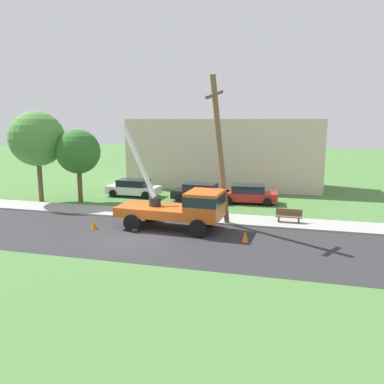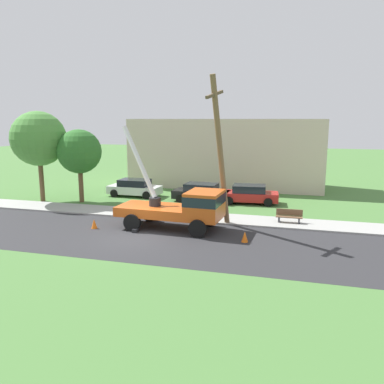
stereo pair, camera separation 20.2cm
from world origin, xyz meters
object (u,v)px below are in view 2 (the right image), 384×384
object	(u,v)px
parked_sedan_black	(201,192)
parked_sedan_red	(249,194)
traffic_cone_behind	(94,224)
parked_sedan_white	(135,188)
utility_truck	(183,206)
roadside_tree_far	(79,152)
leaning_utility_pole	(220,152)
traffic_cone_ahead	(245,237)
park_bench	(289,216)
roadside_tree_near	(39,139)

from	to	relation	value
parked_sedan_black	parked_sedan_red	size ratio (longest dim) A/B	0.99
traffic_cone_behind	parked_sedan_white	world-z (taller)	parked_sedan_white
parked_sedan_white	parked_sedan_black	world-z (taller)	same
utility_truck	parked_sedan_black	world-z (taller)	utility_truck
parked_sedan_white	traffic_cone_behind	bearing A→B (deg)	-80.16
utility_truck	roadside_tree_far	world-z (taller)	utility_truck
leaning_utility_pole	traffic_cone_ahead	size ratio (longest dim) A/B	15.77
leaning_utility_pole	traffic_cone_ahead	world-z (taller)	leaning_utility_pole
park_bench	roadside_tree_far	distance (m)	16.39
traffic_cone_behind	parked_sedan_red	world-z (taller)	parked_sedan_red
utility_truck	parked_sedan_black	bearing A→B (deg)	96.64
parked_sedan_black	roadside_tree_near	world-z (taller)	roadside_tree_near
parked_sedan_white	parked_sedan_red	world-z (taller)	same
traffic_cone_ahead	roadside_tree_near	world-z (taller)	roadside_tree_near
traffic_cone_behind	roadside_tree_near	world-z (taller)	roadside_tree_near
traffic_cone_ahead	parked_sedan_black	bearing A→B (deg)	116.76
utility_truck	parked_sedan_red	size ratio (longest dim) A/B	1.49
traffic_cone_behind	parked_sedan_red	bearing A→B (deg)	50.06
utility_truck	parked_sedan_red	xyz separation A→B (m)	(2.78, 8.27, -0.70)
utility_truck	roadside_tree_near	size ratio (longest dim) A/B	0.96
traffic_cone_behind	park_bench	xyz separation A→B (m)	(11.11, 4.17, 0.18)
leaning_utility_pole	traffic_cone_ahead	bearing A→B (deg)	-51.52
park_bench	roadside_tree_far	bearing A→B (deg)	171.67
parked_sedan_white	park_bench	xyz separation A→B (m)	(12.80, -5.59, -0.25)
traffic_cone_ahead	park_bench	distance (m)	4.88
park_bench	parked_sedan_white	bearing A→B (deg)	156.40
leaning_utility_pole	utility_truck	bearing A→B (deg)	-155.49
roadside_tree_near	roadside_tree_far	bearing A→B (deg)	10.79
parked_sedan_black	park_bench	distance (m)	8.51
traffic_cone_behind	parked_sedan_red	distance (m)	12.38
traffic_cone_ahead	roadside_tree_far	distance (m)	15.69
leaning_utility_pole	traffic_cone_ahead	xyz separation A→B (m)	(1.85, -2.32, -4.26)
leaning_utility_pole	roadside_tree_far	xyz separation A→B (m)	(-11.87, 4.38, -0.61)
parked_sedan_white	parked_sedan_red	bearing A→B (deg)	-1.63
leaning_utility_pole	traffic_cone_behind	distance (m)	8.56
traffic_cone_ahead	roadside_tree_far	world-z (taller)	roadside_tree_far
parked_sedan_white	parked_sedan_black	distance (m)	5.95
traffic_cone_ahead	parked_sedan_black	size ratio (longest dim) A/B	0.12
parked_sedan_white	roadside_tree_near	bearing A→B (deg)	-147.89
leaning_utility_pole	parked_sedan_black	distance (m)	8.55
roadside_tree_near	roadside_tree_far	xyz separation A→B (m)	(3.10, 0.59, -0.97)
roadside_tree_far	traffic_cone_behind	bearing A→B (deg)	-53.82
traffic_cone_ahead	parked_sedan_black	xyz separation A→B (m)	(-4.74, 9.40, 0.43)
leaning_utility_pole	parked_sedan_white	bearing A→B (deg)	139.05
utility_truck	parked_sedan_white	size ratio (longest dim) A/B	1.52
utility_truck	roadside_tree_far	size ratio (longest dim) A/B	1.20
traffic_cone_behind	park_bench	distance (m)	11.86
parked_sedan_red	park_bench	bearing A→B (deg)	-59.25
parked_sedan_black	parked_sedan_red	world-z (taller)	same
parked_sedan_black	park_bench	bearing A→B (deg)	-36.12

